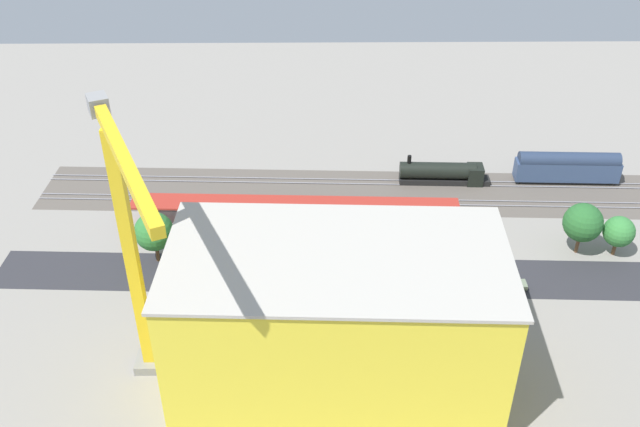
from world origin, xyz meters
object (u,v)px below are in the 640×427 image
object	(u,v)px
parked_car_4	(296,288)
traffic_light	(402,234)
box_truck_0	(414,291)
street_tree_0	(619,232)
construction_building	(336,324)
box_truck_1	(416,293)
parked_car_2	(408,285)
parked_car_5	(241,289)
parked_car_6	(188,289)
parked_car_0	(510,285)
street_tree_2	(154,232)
box_truck_2	(274,289)
parked_car_1	(460,287)
platform_canopy_near	(295,204)
parked_car_3	(354,287)
locomotive	(445,173)
street_tree_3	(355,234)
tower_crane	(131,241)
street_tree_1	(583,223)
passenger_coach	(568,167)

from	to	relation	value
parked_car_4	traffic_light	bearing A→B (deg)	-152.76
box_truck_0	street_tree_0	bearing A→B (deg)	-162.06
construction_building	box_truck_1	size ratio (longest dim) A/B	3.61
construction_building	box_truck_1	world-z (taller)	construction_building
parked_car_2	box_truck_0	distance (m)	2.55
parked_car_5	parked_car_6	bearing A→B (deg)	0.29
parked_car_0	street_tree_2	bearing A→B (deg)	-7.90
parked_car_2	box_truck_2	world-z (taller)	box_truck_2
parked_car_1	box_truck_1	distance (m)	7.09
platform_canopy_near	box_truck_0	xyz separation A→B (m)	(-17.00, 19.29, -1.95)
parked_car_1	box_truck_2	size ratio (longest dim) A/B	0.54
parked_car_5	parked_car_0	bearing A→B (deg)	-179.18
street_tree_2	parked_car_3	bearing A→B (deg)	165.49
parked_car_6	traffic_light	distance (m)	32.21
parked_car_5	locomotive	bearing A→B (deg)	-138.44
box_truck_1	street_tree_3	bearing A→B (deg)	-51.84
tower_crane	parked_car_0	bearing A→B (deg)	-161.06
platform_canopy_near	parked_car_4	size ratio (longest dim) A/B	12.84
box_truck_2	box_truck_1	bearing A→B (deg)	176.74
parked_car_4	street_tree_1	xyz separation A→B (m)	(-42.83, -9.13, 4.70)
parked_car_1	box_truck_0	bearing A→B (deg)	15.30
platform_canopy_near	traffic_light	distance (m)	18.74
street_tree_1	traffic_light	world-z (taller)	street_tree_1
platform_canopy_near	traffic_light	xyz separation A→B (m)	(-16.18, 9.43, 0.62)
parked_car_1	box_truck_0	world-z (taller)	box_truck_0
street_tree_2	street_tree_3	distance (m)	29.64
platform_canopy_near	box_truck_0	size ratio (longest dim) A/B	5.42
locomotive	parked_car_0	size ratio (longest dim) A/B	3.40
street_tree_1	construction_building	bearing A→B (deg)	34.75
passenger_coach	parked_car_1	bearing A→B (deg)	51.24
traffic_light	box_truck_0	bearing A→B (deg)	94.73
locomotive	street_tree_3	distance (m)	27.73
parked_car_0	tower_crane	xyz separation A→B (m)	(47.82, 16.41, 20.17)
locomotive	street_tree_3	xyz separation A→B (m)	(17.06, 21.71, 2.51)
parked_car_6	parked_car_3	bearing A→B (deg)	-179.51
platform_canopy_near	locomotive	distance (m)	28.96
parked_car_0	traffic_light	distance (m)	17.10
parked_car_0	street_tree_0	bearing A→B (deg)	-155.83
box_truck_1	street_tree_3	size ratio (longest dim) A/B	1.52
parked_car_6	box_truck_0	world-z (taller)	box_truck_0
box_truck_2	street_tree_3	size ratio (longest dim) A/B	1.31
parked_car_4	box_truck_0	world-z (taller)	box_truck_0
parked_car_3	street_tree_3	xyz separation A→B (m)	(-0.46, -7.84, 3.69)
parked_car_5	tower_crane	xyz separation A→B (m)	(9.37, 15.86, 20.07)
box_truck_0	street_tree_1	bearing A→B (deg)	-157.48
parked_car_6	passenger_coach	bearing A→B (deg)	-154.53
parked_car_5	box_truck_1	size ratio (longest dim) A/B	0.43
locomotive	parked_car_4	distance (m)	39.31
platform_canopy_near	street_tree_1	size ratio (longest dim) A/B	6.25
locomotive	parked_car_0	bearing A→B (deg)	99.60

